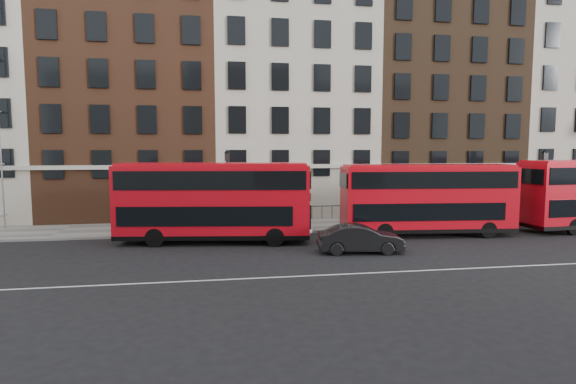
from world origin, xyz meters
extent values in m
plane|color=black|center=(0.00, 0.00, 0.00)|extent=(120.00, 120.00, 0.00)
cube|color=slate|center=(0.00, 10.50, 0.07)|extent=(80.00, 5.00, 0.15)
cube|color=gray|center=(0.00, 8.00, 0.08)|extent=(80.00, 0.30, 0.16)
cube|color=white|center=(0.00, -2.00, 0.01)|extent=(70.00, 0.12, 0.01)
cube|color=brown|center=(-12.80, 18.00, 11.00)|extent=(12.80, 10.00, 22.00)
cube|color=#B7B3A2|center=(0.00, 18.00, 9.50)|extent=(12.80, 10.00, 19.00)
cube|color=brown|center=(12.80, 18.00, 10.50)|extent=(12.80, 10.00, 21.00)
cube|color=beige|center=(25.60, 18.00, 10.00)|extent=(12.80, 10.00, 20.00)
cube|color=red|center=(-6.57, 5.81, 2.46)|extent=(11.35, 4.13, 4.17)
cube|color=black|center=(-6.57, 5.81, 0.50)|extent=(11.35, 4.18, 0.25)
cube|color=black|center=(-6.88, 5.86, 1.74)|extent=(10.10, 4.04, 1.11)
cube|color=black|center=(-6.57, 5.81, 3.75)|extent=(10.94, 4.16, 1.06)
cube|color=red|center=(-6.57, 5.81, 4.59)|extent=(11.00, 3.88, 0.19)
cube|color=black|center=(-1.04, 5.05, 1.64)|extent=(0.40, 2.31, 1.37)
cube|color=black|center=(-1.04, 5.05, 2.77)|extent=(0.36, 2.00, 0.44)
cylinder|color=black|center=(-3.18, 4.15, 0.53)|extent=(1.09, 0.44, 1.06)
cylinder|color=black|center=(-2.85, 6.50, 0.53)|extent=(1.09, 0.44, 1.06)
cylinder|color=black|center=(-9.87, 5.08, 0.53)|extent=(1.09, 0.44, 1.06)
cylinder|color=black|center=(-9.55, 7.42, 0.53)|extent=(1.09, 0.44, 1.06)
cube|color=red|center=(6.78, 5.81, 2.37)|extent=(10.89, 3.42, 4.03)
cube|color=black|center=(6.78, 5.81, 0.48)|extent=(10.89, 3.46, 0.24)
cube|color=black|center=(6.48, 5.84, 1.68)|extent=(9.67, 3.40, 1.07)
cube|color=black|center=(6.78, 5.81, 3.62)|extent=(10.49, 3.46, 1.02)
cube|color=red|center=(6.78, 5.81, 4.44)|extent=(10.57, 3.19, 0.18)
cube|color=black|center=(12.16, 5.37, 1.58)|extent=(0.26, 2.24, 1.33)
cube|color=black|center=(12.16, 5.37, 2.67)|extent=(0.24, 1.94, 0.43)
cylinder|color=black|center=(10.15, 4.39, 0.51)|extent=(1.04, 0.37, 1.02)
cylinder|color=black|center=(10.33, 6.67, 0.51)|extent=(1.04, 0.37, 1.02)
cylinder|color=black|center=(3.64, 4.93, 0.51)|extent=(1.04, 0.37, 1.02)
cylinder|color=black|center=(3.82, 7.20, 0.51)|extent=(1.04, 0.37, 1.02)
cylinder|color=black|center=(16.15, 4.40, 0.54)|extent=(1.09, 0.37, 1.07)
cylinder|color=black|center=(15.98, 6.79, 0.54)|extent=(1.09, 0.37, 1.07)
imported|color=black|center=(1.09, 1.90, 0.74)|extent=(4.67, 2.08, 1.49)
cylinder|color=black|center=(-5.69, 8.50, 2.45)|extent=(0.14, 0.14, 4.60)
cylinder|color=black|center=(-5.69, 8.50, 0.45)|extent=(0.32, 0.32, 0.60)
cube|color=#262626|center=(-5.69, 8.50, 5.00)|extent=(0.32, 0.32, 0.55)
cone|color=black|center=(-5.69, 8.50, 5.35)|extent=(0.44, 0.44, 0.25)
cylinder|color=black|center=(16.95, 8.33, 2.45)|extent=(0.14, 0.14, 4.60)
cylinder|color=black|center=(16.95, 8.33, 0.45)|extent=(0.32, 0.32, 0.60)
cube|color=#262626|center=(16.95, 8.33, 5.00)|extent=(0.32, 0.32, 0.55)
cone|color=black|center=(16.95, 8.33, 5.35)|extent=(0.44, 0.44, 0.25)
camera|label=1|loc=(-6.44, -20.64, 5.47)|focal=28.00mm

